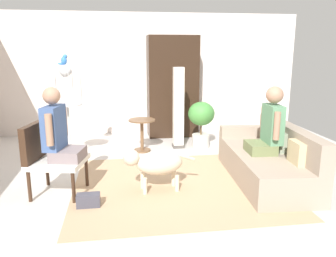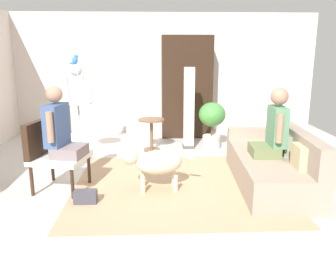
{
  "view_description": "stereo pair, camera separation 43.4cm",
  "coord_description": "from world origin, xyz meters",
  "views": [
    {
      "loc": [
        -0.57,
        -4.35,
        1.78
      ],
      "look_at": [
        0.04,
        -0.17,
        0.79
      ],
      "focal_mm": 36.23,
      "sensor_mm": 36.0,
      "label": 1
    },
    {
      "loc": [
        -0.14,
        -4.39,
        1.78
      ],
      "look_at": [
        0.04,
        -0.17,
        0.79
      ],
      "focal_mm": 36.23,
      "sensor_mm": 36.0,
      "label": 2
    }
  ],
  "objects": [
    {
      "name": "dog",
      "position": [
        -0.13,
        -0.27,
        0.38
      ],
      "size": [
        0.93,
        0.36,
        0.6
      ],
      "color": "beige",
      "rests_on": "ground"
    },
    {
      "name": "area_rug",
      "position": [
        0.18,
        -0.14,
        0.0
      ],
      "size": [
        2.74,
        2.47,
        0.01
      ],
      "primitive_type": "cube",
      "color": "tan",
      "rests_on": "ground"
    },
    {
      "name": "person_on_armchair",
      "position": [
        -1.32,
        -0.19,
        0.81
      ],
      "size": [
        0.5,
        0.54,
        0.9
      ],
      "color": "slate"
    },
    {
      "name": "bird_cage_stand",
      "position": [
        -1.39,
        1.23,
        0.91
      ],
      "size": [
        0.48,
        0.48,
        1.55
      ],
      "color": "silver",
      "rests_on": "ground"
    },
    {
      "name": "armoire_cabinet",
      "position": [
        0.54,
        2.61,
        1.03
      ],
      "size": [
        1.02,
        0.56,
        2.06
      ],
      "primitive_type": "cube",
      "color": "black",
      "rests_on": "ground"
    },
    {
      "name": "potted_plant",
      "position": [
        0.92,
        1.6,
        0.53
      ],
      "size": [
        0.48,
        0.48,
        0.86
      ],
      "color": "beige",
      "rests_on": "ground"
    },
    {
      "name": "parrot",
      "position": [
        -1.4,
        1.23,
        1.62
      ],
      "size": [
        0.17,
        0.1,
        0.16
      ],
      "color": "blue",
      "rests_on": "bird_cage_stand"
    },
    {
      "name": "person_on_couch",
      "position": [
        1.43,
        -0.14,
        0.78
      ],
      "size": [
        0.46,
        0.56,
        0.91
      ],
      "color": "olive"
    },
    {
      "name": "round_end_table",
      "position": [
        -0.18,
        1.5,
        0.37
      ],
      "size": [
        0.47,
        0.47,
        0.58
      ],
      "color": "brown",
      "rests_on": "ground"
    },
    {
      "name": "column_lamp",
      "position": [
        0.5,
        1.65,
        0.73
      ],
      "size": [
        0.2,
        0.2,
        1.48
      ],
      "color": "#4C4742",
      "rests_on": "ground"
    },
    {
      "name": "couch",
      "position": [
        1.46,
        -0.12,
        0.28
      ],
      "size": [
        0.97,
        1.98,
        0.77
      ],
      "color": "gray",
      "rests_on": "ground"
    },
    {
      "name": "armchair",
      "position": [
        -1.47,
        -0.16,
        0.52
      ],
      "size": [
        0.75,
        0.74,
        0.9
      ],
      "color": "#382316",
      "rests_on": "ground"
    },
    {
      "name": "ground_plane",
      "position": [
        0.0,
        0.0,
        0.0
      ],
      "size": [
        7.34,
        7.34,
        0.0
      ],
      "primitive_type": "plane",
      "color": "beige"
    },
    {
      "name": "handbag",
      "position": [
        -0.96,
        -0.63,
        0.08
      ],
      "size": [
        0.27,
        0.13,
        0.16
      ],
      "primitive_type": "cube",
      "color": "#3F3F4C",
      "rests_on": "ground"
    },
    {
      "name": "back_wall",
      "position": [
        0.0,
        3.02,
        1.27
      ],
      "size": [
        6.72,
        0.12,
        2.54
      ],
      "primitive_type": "cube",
      "color": "silver",
      "rests_on": "ground"
    }
  ]
}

